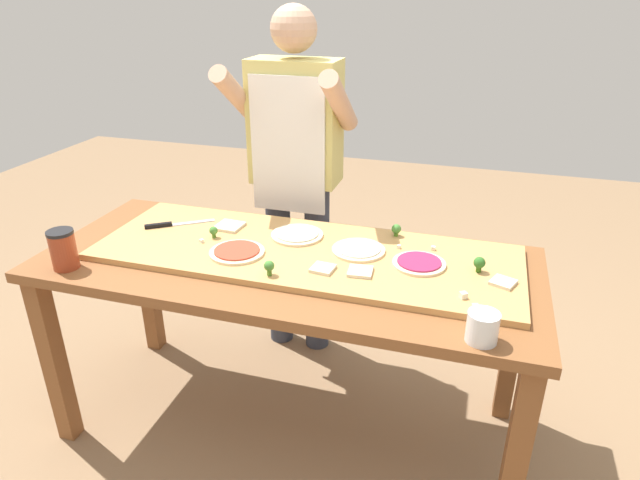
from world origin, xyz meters
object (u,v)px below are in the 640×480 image
pizza_whole_beet_magenta (419,263)px  cheese_crumble_c (433,248)px  pizza_whole_cheese_artichoke (297,235)px  cook_center (295,161)px  pizza_slice_near_right (229,226)px  sauce_jar (63,249)px  chefs_knife (170,224)px  pizza_whole_white_garlic (359,250)px  pizza_slice_far_left (360,271)px  broccoli_floret_back_mid (479,263)px  cheese_crumble_d (463,295)px  prep_table (287,283)px  broccoli_floret_center_left (214,231)px  cheese_crumble_a (475,307)px  pizza_slice_near_left (503,282)px  broccoli_floret_front_right (396,229)px  flour_cup (482,329)px  pizza_slice_center (323,268)px  cheese_crumble_e (399,247)px  pizza_whole_tomato_red (237,252)px  cheese_crumble_b (202,241)px  broccoli_floret_back_left (270,267)px

pizza_whole_beet_magenta → cheese_crumble_c: bearing=75.7°
pizza_whole_cheese_artichoke → cook_center: (-0.15, 0.42, 0.17)m
pizza_whole_cheese_artichoke → pizza_slice_near_right: 0.30m
pizza_whole_cheese_artichoke → sauce_jar: (-0.73, -0.46, 0.04)m
chefs_knife → pizza_whole_beet_magenta: size_ratio=1.28×
sauce_jar → pizza_slice_near_right: bearing=46.5°
pizza_whole_beet_magenta → pizza_whole_white_garlic: bearing=169.1°
pizza_slice_far_left → broccoli_floret_back_mid: size_ratio=1.47×
pizza_slice_near_right → cheese_crumble_d: size_ratio=5.14×
chefs_knife → pizza_whole_white_garlic: same height
prep_table → chefs_knife: size_ratio=7.58×
broccoli_floret_center_left → cheese_crumble_a: 1.05m
pizza_slice_near_right → cheese_crumble_d: (0.96, -0.30, 0.00)m
pizza_slice_near_left → cheese_crumble_c: cheese_crumble_c is taller
cheese_crumble_a → pizza_slice_near_left: bearing=67.1°
pizza_slice_near_left → broccoli_floret_front_right: bearing=145.5°
broccoli_floret_center_left → flour_cup: (1.04, -0.38, -0.01)m
sauce_jar → cheese_crumble_a: bearing=3.8°
pizza_slice_far_left → broccoli_floret_center_left: size_ratio=1.74×
cook_center → flour_cup: bearing=-45.9°
pizza_slice_center → pizza_whole_beet_magenta: bearing=23.4°
prep_table → cheese_crumble_a: (0.69, -0.20, 0.13)m
cheese_crumble_e → pizza_whole_tomato_red: bearing=-159.0°
cheese_crumble_a → cheese_crumble_c: cheese_crumble_a is taller
broccoli_floret_front_right → cheese_crumble_b: bearing=-158.8°
pizza_whole_tomato_red → pizza_slice_near_right: (-0.13, 0.21, -0.00)m
pizza_whole_white_garlic → pizza_slice_center: (-0.09, -0.18, -0.00)m
pizza_whole_cheese_artichoke → cheese_crumble_c: bearing=3.4°
pizza_whole_white_garlic → cheese_crumble_c: size_ratio=13.61×
cheese_crumble_d → sauce_jar: (-1.40, -0.16, 0.04)m
cheese_crumble_c → sauce_jar: bearing=-159.0°
pizza_whole_beet_magenta → sauce_jar: size_ratio=1.31×
prep_table → cheese_crumble_b: size_ratio=139.97×
pizza_slice_near_left → broccoli_floret_center_left: size_ratio=1.56×
pizza_whole_tomato_red → pizza_whole_white_garlic: 0.46m
cheese_crumble_d → sauce_jar: size_ratio=0.14×
pizza_slice_near_left → sauce_jar: (-1.52, -0.29, 0.04)m
pizza_slice_near_left → cheese_crumble_e: cheese_crumble_e is taller
cheese_crumble_d → cook_center: size_ratio=0.01×
cook_center → broccoli_floret_front_right: bearing=-29.9°
prep_table → pizza_slice_center: 0.23m
broccoli_floret_front_right → cook_center: (-0.53, 0.30, 0.15)m
broccoli_floret_back_left → flour_cup: bearing=-12.0°
pizza_whole_white_garlic → cheese_crumble_c: 0.28m
prep_table → cook_center: cook_center is taller
pizza_whole_tomato_red → broccoli_floret_back_left: size_ratio=3.75×
pizza_slice_near_right → flour_cup: size_ratio=1.13×
broccoli_floret_front_right → broccoli_floret_back_mid: bearing=-33.5°
pizza_slice_near_right → cheese_crumble_a: size_ratio=5.59×
broccoli_floret_back_mid → cheese_crumble_d: bearing=-101.3°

